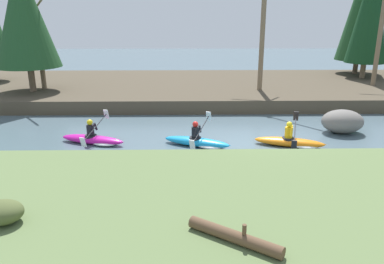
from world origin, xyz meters
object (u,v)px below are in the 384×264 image
at_px(kayaker_trailing, 95,139).
at_px(driftwood_log, 234,236).
at_px(kayaker_lead, 292,142).
at_px(kayaker_middle, 199,141).
at_px(boulder_midstream, 342,121).

relative_size(kayaker_trailing, driftwood_log, 1.61).
relative_size(kayaker_lead, kayaker_middle, 1.01).
height_order(kayaker_lead, boulder_midstream, kayaker_lead).
height_order(kayaker_middle, kayaker_trailing, same).
bearing_deg(boulder_midstream, driftwood_log, -122.04).
bearing_deg(boulder_midstream, kayaker_trailing, -172.91).
xyz_separation_m(kayaker_lead, kayaker_trailing, (-7.87, 0.46, 0.00)).
height_order(kayaker_lead, driftwood_log, driftwood_log).
xyz_separation_m(kayaker_middle, boulder_midstream, (6.34, 1.69, 0.32)).
bearing_deg(kayaker_middle, kayaker_lead, 20.76).
xyz_separation_m(kayaker_trailing, driftwood_log, (4.56, -8.23, 0.80)).
distance_m(kayaker_lead, boulder_midstream, 3.22).
bearing_deg(boulder_midstream, kayaker_middle, -165.10).
bearing_deg(boulder_midstream, kayaker_lead, -146.42).
distance_m(kayaker_middle, driftwood_log, 7.91).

